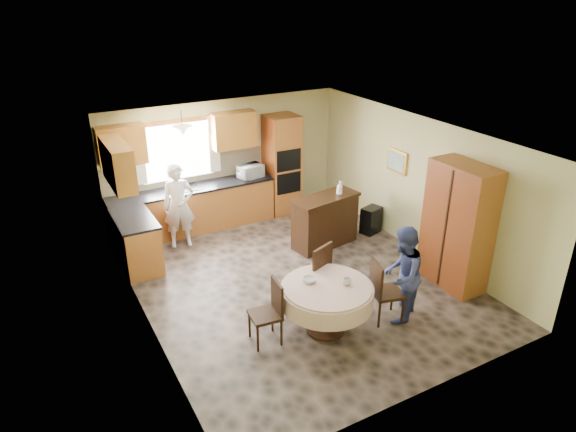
# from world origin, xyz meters

# --- Properties ---
(floor) EXTENTS (5.00, 6.00, 0.01)m
(floor) POSITION_xyz_m (0.00, 0.00, 0.00)
(floor) COLOR brown
(floor) RESTS_ON ground
(ceiling) EXTENTS (5.00, 6.00, 0.01)m
(ceiling) POSITION_xyz_m (0.00, 0.00, 2.50)
(ceiling) COLOR white
(ceiling) RESTS_ON wall_back
(wall_back) EXTENTS (5.00, 0.02, 2.50)m
(wall_back) POSITION_xyz_m (0.00, 3.00, 1.25)
(wall_back) COLOR #BEBA79
(wall_back) RESTS_ON floor
(wall_front) EXTENTS (5.00, 0.02, 2.50)m
(wall_front) POSITION_xyz_m (0.00, -3.00, 1.25)
(wall_front) COLOR #BEBA79
(wall_front) RESTS_ON floor
(wall_left) EXTENTS (0.02, 6.00, 2.50)m
(wall_left) POSITION_xyz_m (-2.50, 0.00, 1.25)
(wall_left) COLOR #BEBA79
(wall_left) RESTS_ON floor
(wall_right) EXTENTS (0.02, 6.00, 2.50)m
(wall_right) POSITION_xyz_m (2.50, 0.00, 1.25)
(wall_right) COLOR #BEBA79
(wall_right) RESTS_ON floor
(window) EXTENTS (1.40, 0.03, 1.10)m
(window) POSITION_xyz_m (-1.00, 2.98, 1.60)
(window) COLOR white
(window) RESTS_ON wall_back
(curtain_left) EXTENTS (0.22, 0.02, 1.15)m
(curtain_left) POSITION_xyz_m (-1.75, 2.93, 1.65)
(curtain_left) COLOR white
(curtain_left) RESTS_ON wall_back
(curtain_right) EXTENTS (0.22, 0.02, 1.15)m
(curtain_right) POSITION_xyz_m (-0.25, 2.93, 1.65)
(curtain_right) COLOR white
(curtain_right) RESTS_ON wall_back
(base_cab_back) EXTENTS (3.30, 0.60, 0.88)m
(base_cab_back) POSITION_xyz_m (-0.85, 2.70, 0.44)
(base_cab_back) COLOR #C78235
(base_cab_back) RESTS_ON floor
(counter_back) EXTENTS (3.30, 0.64, 0.04)m
(counter_back) POSITION_xyz_m (-0.85, 2.70, 0.90)
(counter_back) COLOR black
(counter_back) RESTS_ON base_cab_back
(base_cab_left) EXTENTS (0.60, 1.20, 0.88)m
(base_cab_left) POSITION_xyz_m (-2.20, 1.80, 0.44)
(base_cab_left) COLOR #C78235
(base_cab_left) RESTS_ON floor
(counter_left) EXTENTS (0.64, 1.20, 0.04)m
(counter_left) POSITION_xyz_m (-2.20, 1.80, 0.90)
(counter_left) COLOR black
(counter_left) RESTS_ON base_cab_left
(backsplash) EXTENTS (3.30, 0.02, 0.55)m
(backsplash) POSITION_xyz_m (-0.85, 2.99, 1.18)
(backsplash) COLOR beige
(backsplash) RESTS_ON wall_back
(wall_cab_left) EXTENTS (0.85, 0.33, 0.72)m
(wall_cab_left) POSITION_xyz_m (-2.05, 2.83, 1.91)
(wall_cab_left) COLOR #C87F32
(wall_cab_left) RESTS_ON wall_back
(wall_cab_right) EXTENTS (0.90, 0.33, 0.72)m
(wall_cab_right) POSITION_xyz_m (0.15, 2.83, 1.91)
(wall_cab_right) COLOR #C87F32
(wall_cab_right) RESTS_ON wall_back
(wall_cab_side) EXTENTS (0.33, 1.20, 0.72)m
(wall_cab_side) POSITION_xyz_m (-2.33, 1.80, 1.91)
(wall_cab_side) COLOR #C87F32
(wall_cab_side) RESTS_ON wall_left
(oven_tower) EXTENTS (0.66, 0.62, 2.12)m
(oven_tower) POSITION_xyz_m (1.15, 2.69, 1.06)
(oven_tower) COLOR #C78235
(oven_tower) RESTS_ON floor
(oven_upper) EXTENTS (0.56, 0.01, 0.45)m
(oven_upper) POSITION_xyz_m (1.15, 2.38, 1.25)
(oven_upper) COLOR black
(oven_upper) RESTS_ON oven_tower
(oven_lower) EXTENTS (0.56, 0.01, 0.45)m
(oven_lower) POSITION_xyz_m (1.15, 2.38, 0.75)
(oven_lower) COLOR black
(oven_lower) RESTS_ON oven_tower
(pendant) EXTENTS (0.36, 0.36, 0.18)m
(pendant) POSITION_xyz_m (-1.00, 2.50, 2.12)
(pendant) COLOR beige
(pendant) RESTS_ON ceiling
(sideboard) EXTENTS (1.37, 0.74, 0.93)m
(sideboard) POSITION_xyz_m (1.10, 0.88, 0.47)
(sideboard) COLOR #321A0D
(sideboard) RESTS_ON floor
(space_heater) EXTENTS (0.45, 0.37, 0.54)m
(space_heater) POSITION_xyz_m (2.20, 0.88, 0.27)
(space_heater) COLOR black
(space_heater) RESTS_ON floor
(cupboard) EXTENTS (0.54, 1.09, 2.08)m
(cupboard) POSITION_xyz_m (2.22, -1.28, 1.04)
(cupboard) COLOR #C78235
(cupboard) RESTS_ON floor
(dining_table) EXTENTS (1.31, 1.31, 0.74)m
(dining_table) POSITION_xyz_m (-0.31, -1.37, 0.58)
(dining_table) COLOR #321A0D
(dining_table) RESTS_ON floor
(chair_left) EXTENTS (0.44, 0.44, 0.93)m
(chair_left) POSITION_xyz_m (-1.11, -1.19, 0.51)
(chair_left) COLOR #321A0D
(chair_left) RESTS_ON floor
(chair_back) EXTENTS (0.60, 0.60, 1.07)m
(chair_back) POSITION_xyz_m (-0.11, -0.75, 0.59)
(chair_back) COLOR #321A0D
(chair_back) RESTS_ON floor
(chair_right) EXTENTS (0.51, 0.51, 0.97)m
(chair_right) POSITION_xyz_m (0.54, -1.55, 0.54)
(chair_right) COLOR #321A0D
(chair_right) RESTS_ON floor
(framed_picture) EXTENTS (0.06, 0.52, 0.43)m
(framed_picture) POSITION_xyz_m (2.47, 0.58, 1.55)
(framed_picture) COLOR gold
(framed_picture) RESTS_ON wall_right
(microwave) EXTENTS (0.55, 0.42, 0.27)m
(microwave) POSITION_xyz_m (0.40, 2.65, 1.06)
(microwave) COLOR silver
(microwave) RESTS_ON counter_back
(person_sink) EXTENTS (0.65, 0.49, 1.61)m
(person_sink) POSITION_xyz_m (-1.29, 2.19, 0.81)
(person_sink) COLOR silver
(person_sink) RESTS_ON floor
(person_dining) EXTENTS (0.91, 0.88, 1.48)m
(person_dining) POSITION_xyz_m (0.80, -1.64, 0.74)
(person_dining) COLOR navy
(person_dining) RESTS_ON floor
(bowl_sideboard) EXTENTS (0.24, 0.24, 0.06)m
(bowl_sideboard) POSITION_xyz_m (0.70, 0.88, 0.96)
(bowl_sideboard) COLOR #B2B2B2
(bowl_sideboard) RESTS_ON sideboard
(bottle_sideboard) EXTENTS (0.14, 0.14, 0.31)m
(bottle_sideboard) POSITION_xyz_m (1.40, 0.88, 1.09)
(bottle_sideboard) COLOR silver
(bottle_sideboard) RESTS_ON sideboard
(cup_table) EXTENTS (0.16, 0.16, 0.09)m
(cup_table) POSITION_xyz_m (-0.04, -1.47, 0.79)
(cup_table) COLOR #B2B2B2
(cup_table) RESTS_ON dining_table
(bowl_table) EXTENTS (0.20, 0.20, 0.06)m
(bowl_table) POSITION_xyz_m (-0.47, -1.16, 0.77)
(bowl_table) COLOR #B2B2B2
(bowl_table) RESTS_ON dining_table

